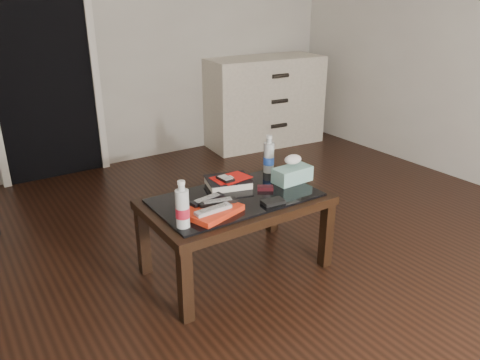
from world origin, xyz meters
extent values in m
plane|color=black|center=(0.00, 0.00, 0.00)|extent=(5.00, 5.00, 0.00)
plane|color=beige|center=(0.00, 2.50, 1.35)|extent=(5.00, 0.00, 5.00)
cube|color=black|center=(-0.40, 2.47, 1.00)|extent=(0.80, 0.05, 2.00)
cube|color=silver|center=(0.02, 2.44, 1.00)|extent=(0.06, 0.04, 2.04)
cube|color=black|center=(-0.36, 0.08, 0.20)|extent=(0.06, 0.06, 0.40)
cube|color=black|center=(0.56, 0.08, 0.20)|extent=(0.06, 0.06, 0.40)
cube|color=black|center=(-0.36, 0.60, 0.20)|extent=(0.06, 0.06, 0.40)
cube|color=black|center=(0.56, 0.60, 0.20)|extent=(0.06, 0.06, 0.40)
cube|color=black|center=(0.10, 0.34, 0.43)|extent=(1.00, 0.60, 0.05)
cube|color=black|center=(0.10, 0.34, 0.46)|extent=(0.90, 0.50, 0.01)
cube|color=silver|center=(1.68, 2.23, 0.45)|extent=(1.24, 0.61, 0.90)
cylinder|color=black|center=(1.68, 1.97, 0.25)|extent=(0.18, 0.06, 0.04)
cylinder|color=black|center=(1.68, 1.97, 0.50)|extent=(0.18, 0.06, 0.04)
cylinder|color=black|center=(1.68, 1.97, 0.75)|extent=(0.18, 0.06, 0.04)
cube|color=red|center=(-0.12, 0.23, 0.48)|extent=(0.33, 0.28, 0.03)
cube|color=#B4B4B9|center=(-0.13, 0.19, 0.50)|extent=(0.20, 0.06, 0.02)
cube|color=black|center=(-0.07, 0.26, 0.50)|extent=(0.21, 0.09, 0.02)
cube|color=black|center=(-0.10, 0.32, 0.50)|extent=(0.21, 0.08, 0.02)
cube|color=black|center=(0.15, 0.50, 0.48)|extent=(0.29, 0.26, 0.05)
cube|color=red|center=(0.15, 0.50, 0.51)|extent=(0.19, 0.14, 0.01)
cube|color=black|center=(0.11, 0.47, 0.52)|extent=(0.07, 0.11, 0.02)
cube|color=black|center=(0.29, 0.33, 0.47)|extent=(0.10, 0.09, 0.02)
cube|color=black|center=(0.22, 0.16, 0.47)|extent=(0.13, 0.08, 0.02)
cylinder|color=silver|center=(-0.31, 0.18, 0.58)|extent=(0.08, 0.08, 0.24)
cylinder|color=#B4BCBF|center=(0.48, 0.55, 0.58)|extent=(0.07, 0.07, 0.24)
cube|color=teal|center=(0.50, 0.34, 0.51)|extent=(0.23, 0.13, 0.09)
camera|label=1|loc=(-1.19, -1.64, 1.52)|focal=35.00mm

